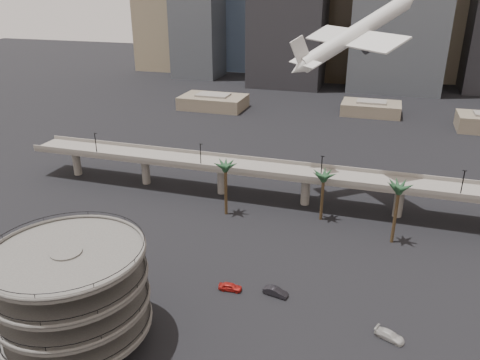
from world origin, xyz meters
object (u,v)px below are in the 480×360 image
(overpass, at_px, (263,172))
(car_a, at_px, (230,287))
(airborne_jet, at_px, (355,34))
(car_c, at_px, (390,335))
(car_b, at_px, (276,292))
(parking_ramp, at_px, (72,290))

(overpass, distance_m, car_a, 40.25)
(overpass, distance_m, airborne_jet, 39.46)
(car_c, bearing_deg, car_b, 97.11)
(overpass, bearing_deg, airborne_jet, 33.83)
(airborne_jet, xyz_separation_m, car_b, (-5.94, -50.90, -39.10))
(parking_ramp, distance_m, overpass, 60.46)
(overpass, bearing_deg, car_c, -53.88)
(car_a, relative_size, car_b, 0.94)
(car_c, bearing_deg, parking_ramp, 131.42)
(car_b, bearing_deg, car_a, 107.81)
(parking_ramp, relative_size, car_a, 5.30)
(overpass, bearing_deg, parking_ramp, -102.43)
(airborne_jet, height_order, car_b, airborne_jet)
(airborne_jet, relative_size, car_c, 6.37)
(parking_ramp, height_order, overpass, parking_ramp)
(parking_ramp, xyz_separation_m, car_c, (45.06, 15.07, -9.17))
(parking_ramp, relative_size, car_b, 4.97)
(airborne_jet, distance_m, car_b, 64.46)
(car_a, relative_size, car_c, 0.91)
(parking_ramp, xyz_separation_m, airborne_jet, (31.60, 71.47, 30.00))
(overpass, distance_m, car_c, 54.79)
(parking_ramp, bearing_deg, overpass, 77.57)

